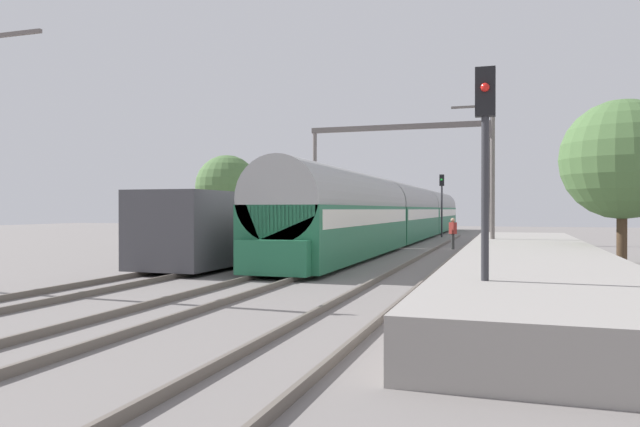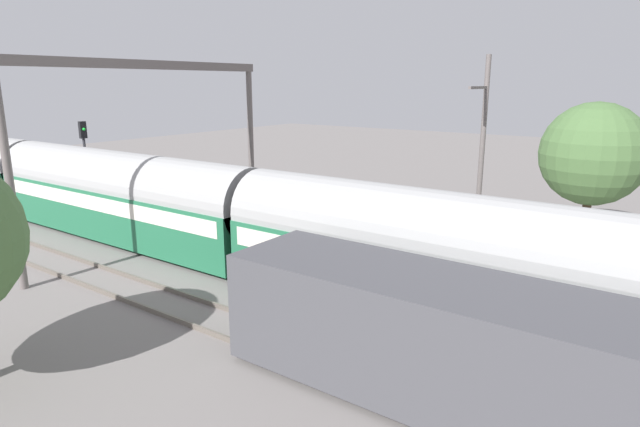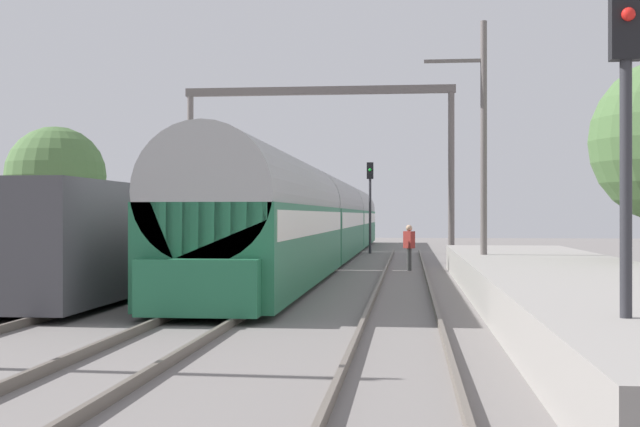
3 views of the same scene
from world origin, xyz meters
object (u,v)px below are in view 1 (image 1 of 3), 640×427
at_px(person_crossing, 453,231).
at_px(railway_signal_near, 485,161).
at_px(freight_car, 242,227).
at_px(catenary_gantry, 399,158).
at_px(railway_signal_far, 442,197).
at_px(passenger_train, 405,213).

bearing_deg(person_crossing, railway_signal_near, -37.43).
relative_size(freight_car, catenary_gantry, 1.07).
bearing_deg(railway_signal_far, railway_signal_near, -82.67).
bearing_deg(passenger_train, freight_car, -101.86).
bearing_deg(person_crossing, passenger_train, 162.00).
height_order(person_crossing, railway_signal_near, railway_signal_near).
height_order(freight_car, person_crossing, freight_car).
distance_m(person_crossing, catenary_gantry, 8.33).
height_order(passenger_train, railway_signal_far, railway_signal_far).
distance_m(freight_car, catenary_gantry, 16.89).
bearing_deg(person_crossing, railway_signal_far, 144.51).
xyz_separation_m(railway_signal_near, catenary_gantry, (-6.56, 27.61, 2.51)).
bearing_deg(railway_signal_far, freight_car, -103.39).
height_order(freight_car, catenary_gantry, catenary_gantry).
height_order(person_crossing, railway_signal_far, railway_signal_far).
bearing_deg(freight_car, passenger_train, 78.14).
height_order(freight_car, railway_signal_far, railway_signal_far).
height_order(passenger_train, freight_car, passenger_train).
xyz_separation_m(passenger_train, catenary_gantry, (0.00, -2.59, 3.63)).
relative_size(person_crossing, railway_signal_far, 0.35).
relative_size(freight_car, railway_signal_far, 2.62).
bearing_deg(railway_signal_near, person_crossing, 96.56).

